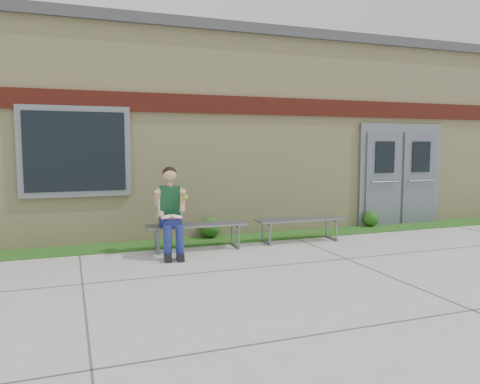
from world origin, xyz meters
name	(u,v)px	position (x,y,z in m)	size (l,w,h in m)	color
ground	(305,273)	(0.00, 0.00, 0.00)	(80.00, 80.00, 0.00)	#9E9E99
grass_strip	(242,238)	(0.00, 2.60, 0.01)	(16.00, 0.80, 0.02)	#234E15
school_building	(196,134)	(0.00, 5.99, 2.10)	(16.20, 6.22, 4.20)	beige
bench_left	(197,230)	(-1.06, 2.00, 0.35)	(1.77, 0.57, 0.45)	slate
bench_right	(300,224)	(0.94, 2.00, 0.34)	(1.70, 0.53, 0.44)	slate
girl	(171,210)	(-1.56, 1.78, 0.74)	(0.54, 0.94, 1.46)	navy
shrub_mid	(211,227)	(-0.56, 2.85, 0.22)	(0.39, 0.39, 0.39)	#234E15
shrub_east	(371,218)	(3.15, 2.85, 0.19)	(0.35, 0.35, 0.35)	#234E15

